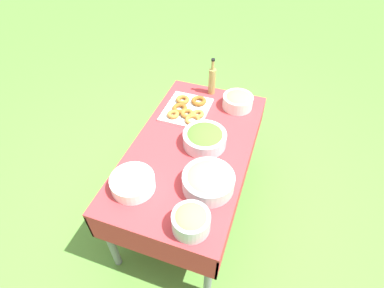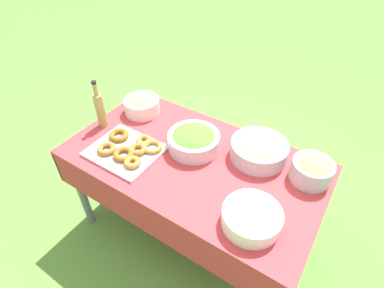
# 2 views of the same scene
# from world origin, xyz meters

# --- Properties ---
(ground_plane) EXTENTS (14.00, 14.00, 0.00)m
(ground_plane) POSITION_xyz_m (0.00, 0.00, 0.00)
(ground_plane) COLOR #568C38
(picnic_table) EXTENTS (1.43, 0.79, 0.70)m
(picnic_table) POSITION_xyz_m (0.00, 0.00, 0.60)
(picnic_table) COLOR #B73338
(picnic_table) RESTS_ON ground_plane
(salad_bowl) EXTENTS (0.30, 0.30, 0.12)m
(salad_bowl) POSITION_xyz_m (-0.04, 0.08, 0.76)
(salad_bowl) COLOR silver
(salad_bowl) RESTS_ON picnic_table
(pasta_bowl) EXTENTS (0.31, 0.31, 0.12)m
(pasta_bowl) POSITION_xyz_m (0.30, 0.21, 0.76)
(pasta_bowl) COLOR #B2B7BC
(pasta_bowl) RESTS_ON picnic_table
(donut_platter) EXTENTS (0.39, 0.34, 0.05)m
(donut_platter) POSITION_xyz_m (-0.34, -0.15, 0.72)
(donut_platter) COLOR silver
(donut_platter) RESTS_ON picnic_table
(plate_stack) EXTENTS (0.26, 0.26, 0.08)m
(plate_stack) POSITION_xyz_m (0.45, -0.21, 0.74)
(plate_stack) COLOR white
(plate_stack) RESTS_ON picnic_table
(olive_oil_bottle) EXTENTS (0.06, 0.06, 0.31)m
(olive_oil_bottle) POSITION_xyz_m (-0.64, -0.05, 0.82)
(olive_oil_bottle) COLOR #998E4C
(olive_oil_bottle) RESTS_ON picnic_table
(bread_bowl) EXTENTS (0.23, 0.23, 0.12)m
(bread_bowl) POSITION_xyz_m (-0.52, 0.19, 0.76)
(bread_bowl) COLOR silver
(bread_bowl) RESTS_ON picnic_table
(fruit_bowl) EXTENTS (0.21, 0.21, 0.13)m
(fruit_bowl) POSITION_xyz_m (0.58, 0.20, 0.76)
(fruit_bowl) COLOR #B2B7BC
(fruit_bowl) RESTS_ON picnic_table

